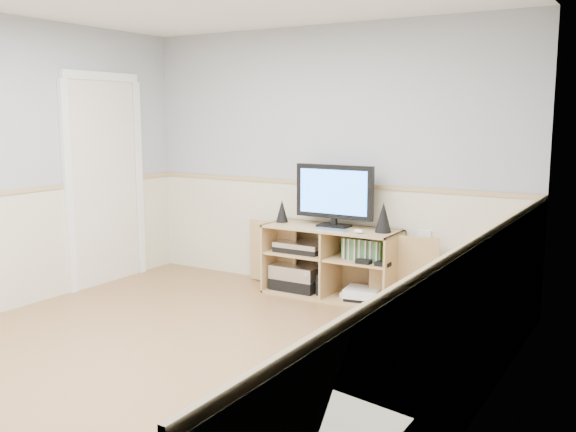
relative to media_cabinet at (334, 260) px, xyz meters
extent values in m
cube|color=#A67D49|center=(-0.20, -2.04, -0.34)|extent=(4.00, 4.50, 0.02)
cube|color=#A1A9AF|center=(1.81, -2.04, 0.92)|extent=(0.02, 4.50, 2.50)
cube|color=#A1A9AF|center=(-0.20, 0.22, 0.92)|extent=(4.00, 0.02, 2.50)
cube|color=beige|center=(-0.20, 0.20, 0.17)|extent=(4.00, 0.01, 1.00)
cube|color=tan|center=(-0.20, 0.20, 0.69)|extent=(4.00, 0.02, 0.04)
cube|color=silver|center=(-2.18, -0.74, 0.67)|extent=(0.03, 0.82, 2.00)
cube|color=tan|center=(0.00, -0.06, -0.32)|extent=(1.26, 0.47, 0.02)
cube|color=tan|center=(0.00, -0.06, 0.31)|extent=(1.26, 0.47, 0.02)
cube|color=tan|center=(-0.62, -0.06, -0.01)|extent=(0.02, 0.47, 0.65)
cube|color=tan|center=(0.62, -0.06, -0.01)|extent=(0.02, 0.47, 0.65)
cube|color=tan|center=(0.00, 0.17, -0.01)|extent=(1.26, 0.02, 0.65)
cube|color=tan|center=(0.00, -0.06, -0.01)|extent=(0.02, 0.45, 0.61)
cube|color=tan|center=(-0.32, -0.06, 0.05)|extent=(0.60, 0.43, 0.02)
cube|color=tan|center=(0.32, -0.06, 0.05)|extent=(0.60, 0.43, 0.02)
cube|color=tan|center=(-0.68, 0.01, -0.01)|extent=(0.60, 0.12, 0.61)
cube|color=tan|center=(0.68, 0.01, -0.01)|extent=(0.60, 0.12, 0.61)
cube|color=black|center=(0.00, -0.01, 0.33)|extent=(0.29, 0.18, 0.02)
cube|color=black|center=(0.00, -0.01, 0.37)|extent=(0.05, 0.04, 0.06)
cube|color=black|center=(0.00, -0.01, 0.64)|extent=(0.77, 0.05, 0.49)
cube|color=blue|center=(0.00, -0.03, 0.64)|extent=(0.68, 0.01, 0.40)
cone|color=black|center=(-0.54, -0.04, 0.43)|extent=(0.12, 0.12, 0.22)
cone|color=black|center=(0.50, -0.04, 0.45)|extent=(0.15, 0.15, 0.27)
cube|color=silver|center=(0.07, -0.20, 0.32)|extent=(0.31, 0.12, 0.01)
ellipsoid|color=white|center=(0.34, -0.20, 0.34)|extent=(0.11, 0.09, 0.04)
cube|color=black|center=(-0.36, -0.06, -0.26)|extent=(0.46, 0.34, 0.11)
cube|color=silver|center=(-0.36, -0.06, -0.14)|extent=(0.46, 0.34, 0.13)
cube|color=black|center=(-0.32, -0.06, 0.08)|extent=(0.46, 0.32, 0.05)
cube|color=silver|center=(-0.32, -0.06, 0.13)|extent=(0.46, 0.32, 0.05)
cube|color=black|center=(-0.08, -0.11, -0.21)|extent=(0.04, 0.14, 0.20)
cube|color=white|center=(0.22, -0.03, -0.29)|extent=(0.23, 0.19, 0.05)
cube|color=black|center=(0.34, -0.08, -0.30)|extent=(0.34, 0.29, 0.03)
cube|color=white|center=(0.34, -0.08, -0.24)|extent=(0.35, 0.31, 0.08)
cube|color=white|center=(0.54, -0.16, -0.30)|extent=(0.04, 0.14, 0.03)
cube|color=white|center=(0.52, 0.00, -0.30)|extent=(0.09, 0.15, 0.03)
cube|color=#3F8C3F|center=(0.34, -0.08, 0.15)|extent=(0.38, 0.14, 0.19)
cube|color=white|center=(0.80, 0.19, 0.27)|extent=(0.12, 0.03, 0.12)
camera|label=1|loc=(2.65, -5.21, 1.34)|focal=40.00mm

